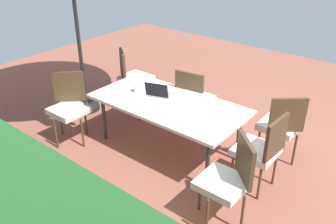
# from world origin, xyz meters

# --- Properties ---
(ground_plane) EXTENTS (10.00, 10.00, 0.02)m
(ground_plane) POSITION_xyz_m (0.00, 0.00, -0.01)
(ground_plane) COLOR #935442
(dining_table) EXTENTS (2.05, 1.02, 0.72)m
(dining_table) POSITION_xyz_m (0.00, 0.00, 0.67)
(dining_table) COLOR silver
(dining_table) RESTS_ON ground_plane
(chair_south) EXTENTS (0.48, 0.49, 0.98)m
(chair_south) POSITION_xyz_m (0.03, -0.64, 0.55)
(chair_south) COLOR silver
(chair_south) RESTS_ON ground_plane
(chair_southwest) EXTENTS (0.58, 0.59, 0.98)m
(chair_southwest) POSITION_xyz_m (-1.29, -0.69, 0.55)
(chair_southwest) COLOR silver
(chair_southwest) RESTS_ON ground_plane
(chair_northwest) EXTENTS (0.59, 0.59, 0.98)m
(chair_northwest) POSITION_xyz_m (-1.32, 0.68, 0.55)
(chair_northwest) COLOR silver
(chair_northwest) RESTS_ON ground_plane
(chair_northeast) EXTENTS (0.59, 0.59, 0.98)m
(chair_northeast) POSITION_xyz_m (1.25, 0.65, 0.55)
(chair_northeast) COLOR silver
(chair_northeast) RESTS_ON ground_plane
(chair_west) EXTENTS (0.47, 0.46, 0.98)m
(chair_west) POSITION_xyz_m (-1.34, -0.02, 0.55)
(chair_west) COLOR silver
(chair_west) RESTS_ON ground_plane
(chair_southeast) EXTENTS (0.58, 0.58, 0.98)m
(chair_southeast) POSITION_xyz_m (1.31, -0.68, 0.55)
(chair_southeast) COLOR silver
(chair_southeast) RESTS_ON ground_plane
(laptop) EXTENTS (0.38, 0.34, 0.21)m
(laptop) POSITION_xyz_m (0.22, -0.07, 0.77)
(laptop) COLOR gray
(laptop) RESTS_ON dining_table
(cup) EXTENTS (0.08, 0.08, 0.12)m
(cup) POSITION_xyz_m (0.54, 0.01, 0.78)
(cup) COLOR white
(cup) RESTS_ON dining_table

